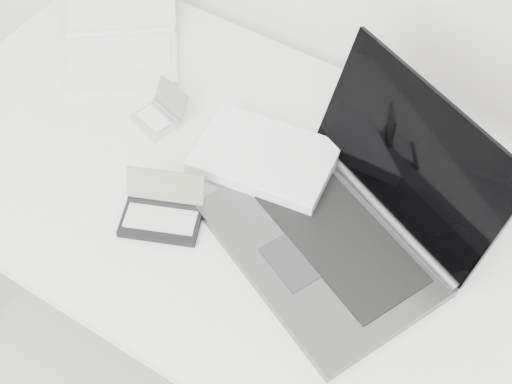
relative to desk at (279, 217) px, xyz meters
The scene contains 5 objects.
desk is the anchor object (origin of this frame).
laptop_large 0.13m from the desk, ahead, with size 0.63×0.52×0.28m.
netbook_open_white 0.58m from the desk, 161.35° to the left, with size 0.41×0.42×0.07m.
pda_silver 0.34m from the desk, behind, with size 0.11×0.12×0.07m.
palmtop_charcoal 0.24m from the desk, 138.48° to the right, with size 0.18×0.16×0.08m.
Camera 1 is at (0.40, 0.83, 1.86)m, focal length 50.00 mm.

